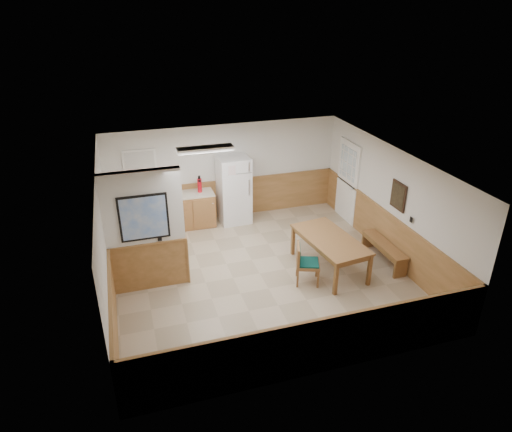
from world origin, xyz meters
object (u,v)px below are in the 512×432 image
object	(u,v)px
refrigerator	(234,190)
fire_extinguisher	(200,185)
soap_bottle	(137,195)
dining_table	(330,242)
dining_chair	(303,261)
dining_bench	(384,248)

from	to	relation	value
refrigerator	fire_extinguisher	size ratio (longest dim) A/B	4.07
refrigerator	soap_bottle	size ratio (longest dim) A/B	7.62
dining_table	refrigerator	bearing A→B (deg)	107.66
dining_table	soap_bottle	size ratio (longest dim) A/B	8.51
dining_chair	soap_bottle	bearing A→B (deg)	152.97
refrigerator	dining_table	xyz separation A→B (m)	(1.34, -2.88, -0.22)
soap_bottle	fire_extinguisher	bearing A→B (deg)	0.21
refrigerator	fire_extinguisher	distance (m)	0.89
dining_table	dining_bench	size ratio (longest dim) A/B	1.35
dining_chair	refrigerator	bearing A→B (deg)	121.17
dining_bench	dining_chair	bearing A→B (deg)	-173.57
dining_bench	dining_table	bearing A→B (deg)	176.79
dining_bench	fire_extinguisher	distance (m)	4.69
refrigerator	dining_bench	size ratio (longest dim) A/B	1.21
fire_extinguisher	refrigerator	bearing A→B (deg)	-9.54
refrigerator	dining_table	bearing A→B (deg)	-67.47
fire_extinguisher	soap_bottle	xyz separation A→B (m)	(-1.53, -0.01, -0.07)
dining_table	dining_chair	xyz separation A→B (m)	(-0.72, -0.30, -0.17)
dining_chair	dining_table	bearing A→B (deg)	42.45
dining_chair	soap_bottle	distance (m)	4.45
dining_bench	soap_bottle	bearing A→B (deg)	149.21
dining_table	soap_bottle	xyz separation A→B (m)	(-3.73, 2.94, 0.36)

